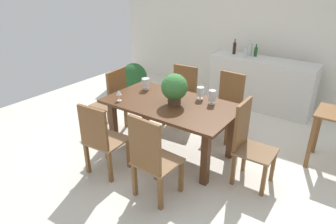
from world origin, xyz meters
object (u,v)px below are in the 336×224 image
at_px(chair_far_left, 182,92).
at_px(flower_centerpiece, 174,88).
at_px(chair_head_end, 113,98).
at_px(crystal_vase_right, 200,92).
at_px(chair_near_right, 151,156).
at_px(dining_table, 171,110).
at_px(crystal_vase_center_near, 146,83).
at_px(chair_foot_end, 248,140).
at_px(chair_near_left, 100,137).
at_px(wine_bottle_dark, 250,49).
at_px(kitchen_counter, 261,84).
at_px(wine_glass, 119,93).
at_px(chair_far_right, 227,103).
at_px(wine_bottle_amber, 245,53).
at_px(wine_bottle_green, 256,52).
at_px(crystal_vase_left, 212,96).
at_px(potted_plant_floor, 134,78).
at_px(wine_bottle_tall, 234,48).

relative_size(chair_far_left, flower_centerpiece, 2.31).
distance_m(chair_head_end, crystal_vase_right, 1.44).
bearing_deg(flower_centerpiece, chair_near_right, -70.36).
bearing_deg(dining_table, crystal_vase_center_near, 161.50).
distance_m(chair_far_left, chair_foot_end, 1.78).
height_order(chair_near_left, wine_bottle_dark, wine_bottle_dark).
relative_size(dining_table, flower_centerpiece, 4.27).
distance_m(dining_table, kitchen_counter, 2.34).
bearing_deg(wine_glass, chair_near_right, -30.39).
bearing_deg(crystal_vase_center_near, wine_bottle_dark, 71.84).
xyz_separation_m(chair_head_end, chair_far_right, (1.51, 0.92, -0.02)).
bearing_deg(chair_far_left, wine_bottle_amber, 61.73).
distance_m(crystal_vase_center_near, wine_glass, 0.54).
height_order(wine_bottle_green, wine_bottle_amber, wine_bottle_green).
bearing_deg(crystal_vase_left, crystal_vase_right, 166.20).
height_order(chair_foot_end, flower_centerpiece, flower_centerpiece).
height_order(chair_foot_end, wine_bottle_dark, wine_bottle_dark).
height_order(chair_near_right, wine_bottle_green, wine_bottle_green).
height_order(crystal_vase_right, kitchen_counter, crystal_vase_right).
relative_size(flower_centerpiece, wine_glass, 2.67).
xyz_separation_m(chair_far_left, potted_plant_floor, (-1.43, 0.40, -0.14)).
bearing_deg(wine_bottle_green, chair_near_left, -100.90).
height_order(chair_near_left, kitchen_counter, chair_near_left).
height_order(dining_table, crystal_vase_center_near, crystal_vase_center_near).
bearing_deg(dining_table, kitchen_counter, 78.57).
relative_size(chair_near_right, wine_bottle_amber, 4.81).
bearing_deg(potted_plant_floor, crystal_vase_right, -25.40).
height_order(chair_far_left, chair_far_right, chair_far_right).
height_order(crystal_vase_right, wine_bottle_amber, wine_bottle_amber).
height_order(dining_table, chair_near_left, chair_near_left).
distance_m(wine_glass, wine_bottle_dark, 2.86).
height_order(chair_far_left, wine_glass, chair_far_left).
bearing_deg(chair_far_left, chair_far_right, -4.46).
bearing_deg(crystal_vase_left, crystal_vase_center_near, -175.36).
bearing_deg(kitchen_counter, wine_bottle_amber, -162.02).
relative_size(chair_near_left, kitchen_counter, 0.51).
bearing_deg(wine_bottle_dark, chair_near_right, -85.48).
distance_m(crystal_vase_center_near, crystal_vase_right, 0.86).
relative_size(crystal_vase_right, wine_bottle_amber, 0.82).
distance_m(dining_table, chair_far_right, 1.02).
relative_size(kitchen_counter, wine_bottle_green, 8.31).
height_order(flower_centerpiece, potted_plant_floor, flower_centerpiece).
distance_m(crystal_vase_left, wine_bottle_green, 2.14).
bearing_deg(chair_near_right, chair_far_left, -64.09).
bearing_deg(crystal_vase_left, flower_centerpiece, -142.88).
xyz_separation_m(chair_near_right, wine_bottle_green, (-0.15, 3.34, 0.46)).
distance_m(flower_centerpiece, wine_bottle_tall, 2.37).
height_order(wine_bottle_green, wine_bottle_dark, wine_bottle_dark).
xyz_separation_m(chair_head_end, flower_centerpiece, (1.17, -0.03, 0.43)).
bearing_deg(crystal_vase_left, wine_bottle_dark, 98.93).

